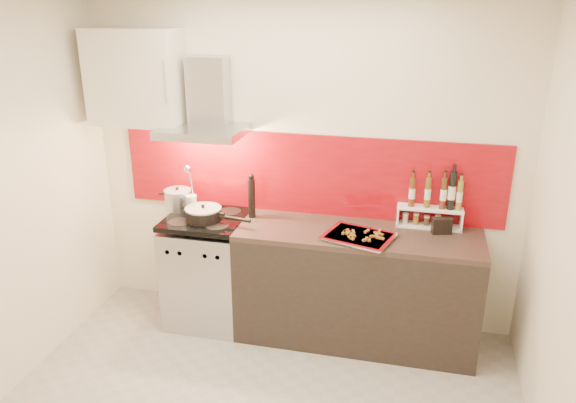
% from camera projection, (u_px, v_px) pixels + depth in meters
% --- Properties ---
extents(back_wall, '(3.40, 0.02, 2.60)m').
position_uv_depth(back_wall, '(301.00, 164.00, 4.36)').
color(back_wall, silver).
rests_on(back_wall, ground).
extents(backsplash, '(3.00, 0.02, 0.64)m').
position_uv_depth(backsplash, '(307.00, 175.00, 4.37)').
color(backsplash, maroon).
rests_on(backsplash, back_wall).
extents(range_stove, '(0.60, 0.60, 0.91)m').
position_uv_depth(range_stove, '(208.00, 270.00, 4.54)').
color(range_stove, '#B7B7BA').
rests_on(range_stove, ground).
extents(counter, '(1.80, 0.60, 0.90)m').
position_uv_depth(counter, '(356.00, 286.00, 4.28)').
color(counter, black).
rests_on(counter, ground).
extents(range_hood, '(0.62, 0.50, 0.61)m').
position_uv_depth(range_hood, '(206.00, 107.00, 4.21)').
color(range_hood, '#B7B7BA').
rests_on(range_hood, back_wall).
extents(upper_cabinet, '(0.70, 0.35, 0.72)m').
position_uv_depth(upper_cabinet, '(136.00, 77.00, 4.25)').
color(upper_cabinet, silver).
rests_on(upper_cabinet, back_wall).
extents(stock_pot, '(0.22, 0.22, 0.19)m').
position_uv_depth(stock_pot, '(178.00, 199.00, 4.51)').
color(stock_pot, '#B7B7BA').
rests_on(stock_pot, range_stove).
extents(saute_pan, '(0.54, 0.28, 0.13)m').
position_uv_depth(saute_pan, '(204.00, 214.00, 4.30)').
color(saute_pan, black).
rests_on(saute_pan, range_stove).
extents(utensil_jar, '(0.09, 0.13, 0.41)m').
position_uv_depth(utensil_jar, '(191.00, 199.00, 4.43)').
color(utensil_jar, silver).
rests_on(utensil_jar, range_stove).
extents(pepper_mill, '(0.06, 0.06, 0.35)m').
position_uv_depth(pepper_mill, '(252.00, 196.00, 4.34)').
color(pepper_mill, black).
rests_on(pepper_mill, counter).
extents(step_shelf, '(0.48, 0.13, 0.45)m').
position_uv_depth(step_shelf, '(434.00, 206.00, 4.14)').
color(step_shelf, white).
rests_on(step_shelf, counter).
extents(caddy_box, '(0.15, 0.10, 0.12)m').
position_uv_depth(caddy_box, '(442.00, 226.00, 4.08)').
color(caddy_box, black).
rests_on(caddy_box, counter).
extents(baking_tray, '(0.56, 0.48, 0.03)m').
position_uv_depth(baking_tray, '(359.00, 236.00, 4.01)').
color(baking_tray, silver).
rests_on(baking_tray, counter).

